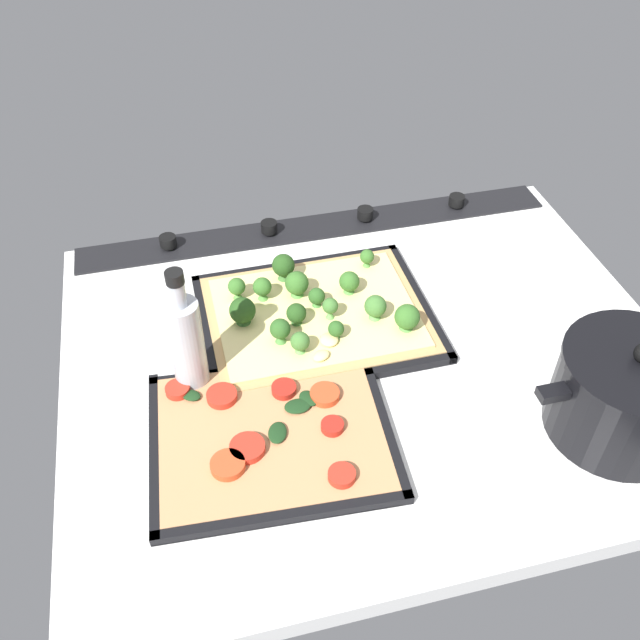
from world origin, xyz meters
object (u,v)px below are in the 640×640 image
at_px(baking_tray_back, 271,436).
at_px(baking_tray_front, 316,319).
at_px(veggie_pizza_back, 270,431).
at_px(broccoli_pizza, 314,311).
at_px(cooking_pot, 626,394).
at_px(oil_bottle, 187,345).

bearing_deg(baking_tray_back, baking_tray_front, -118.23).
bearing_deg(veggie_pizza_back, broccoli_pizza, -117.84).
bearing_deg(broccoli_pizza, baking_tray_back, 62.59).
height_order(baking_tray_front, veggie_pizza_back, veggie_pizza_back).
bearing_deg(broccoli_pizza, cooking_pot, 138.86).
bearing_deg(oil_bottle, broccoli_pizza, -154.59).
distance_m(broccoli_pizza, veggie_pizza_back, 0.22).
bearing_deg(baking_tray_back, veggie_pizza_back, -71.04).
bearing_deg(baking_tray_front, oil_bottle, 24.82).
bearing_deg(baking_tray_back, broccoli_pizza, -117.41).
distance_m(baking_tray_front, baking_tray_back, 0.22).
relative_size(baking_tray_back, cooking_pot, 1.27).
height_order(broccoli_pizza, cooking_pot, cooking_pot).
relative_size(baking_tray_front, veggie_pizza_back, 1.18).
distance_m(veggie_pizza_back, cooking_pot, 0.44).
xyz_separation_m(broccoli_pizza, baking_tray_back, (0.10, 0.20, -0.02)).
relative_size(baking_tray_back, veggie_pizza_back, 1.09).
bearing_deg(oil_bottle, baking_tray_front, -155.18).
distance_m(broccoli_pizza, cooking_pot, 0.43).
height_order(baking_tray_back, oil_bottle, oil_bottle).
bearing_deg(baking_tray_back, cooking_pot, 168.75).
height_order(cooking_pot, oil_bottle, oil_bottle).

